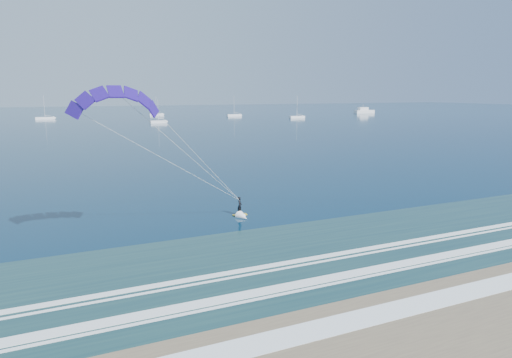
{
  "coord_description": "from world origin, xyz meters",
  "views": [
    {
      "loc": [
        -23.66,
        -20.83,
        13.45
      ],
      "look_at": [
        -3.93,
        22.25,
        4.4
      ],
      "focal_mm": 32.0,
      "sensor_mm": 36.0,
      "label": 1
    }
  ],
  "objects_px": {
    "sailboat_6": "(297,117)",
    "sailboat_2": "(45,118)",
    "kitesurfer_rig": "(186,154)",
    "sailboat_5": "(234,115)",
    "motor_yacht": "(364,111)",
    "sailboat_4": "(156,114)",
    "sailboat_3": "(158,122)"
  },
  "relations": [
    {
      "from": "sailboat_4",
      "to": "sailboat_6",
      "type": "distance_m",
      "value": 83.93
    },
    {
      "from": "sailboat_3",
      "to": "sailboat_5",
      "type": "height_order",
      "value": "sailboat_5"
    },
    {
      "from": "sailboat_6",
      "to": "sailboat_5",
      "type": "bearing_deg",
      "value": 127.17
    },
    {
      "from": "motor_yacht",
      "to": "kitesurfer_rig",
      "type": "bearing_deg",
      "value": -131.31
    },
    {
      "from": "kitesurfer_rig",
      "to": "motor_yacht",
      "type": "bearing_deg",
      "value": 48.69
    },
    {
      "from": "sailboat_3",
      "to": "sailboat_5",
      "type": "relative_size",
      "value": 0.89
    },
    {
      "from": "kitesurfer_rig",
      "to": "motor_yacht",
      "type": "xyz_separation_m",
      "value": [
        175.46,
        199.63,
        -6.21
      ]
    },
    {
      "from": "sailboat_3",
      "to": "sailboat_6",
      "type": "xyz_separation_m",
      "value": [
        74.79,
        8.72,
        0.01
      ]
    },
    {
      "from": "sailboat_4",
      "to": "sailboat_5",
      "type": "relative_size",
      "value": 0.96
    },
    {
      "from": "sailboat_4",
      "to": "sailboat_5",
      "type": "distance_m",
      "value": 46.55
    },
    {
      "from": "sailboat_2",
      "to": "sailboat_5",
      "type": "distance_m",
      "value": 97.66
    },
    {
      "from": "kitesurfer_rig",
      "to": "sailboat_5",
      "type": "xyz_separation_m",
      "value": [
        84.72,
        198.66,
        -7.05
      ]
    },
    {
      "from": "sailboat_2",
      "to": "sailboat_6",
      "type": "height_order",
      "value": "sailboat_2"
    },
    {
      "from": "sailboat_2",
      "to": "sailboat_6",
      "type": "distance_m",
      "value": 127.5
    },
    {
      "from": "motor_yacht",
      "to": "sailboat_4",
      "type": "xyz_separation_m",
      "value": [
        -128.6,
        26.13,
        -0.84
      ]
    },
    {
      "from": "sailboat_2",
      "to": "sailboat_5",
      "type": "height_order",
      "value": "sailboat_2"
    },
    {
      "from": "sailboat_4",
      "to": "kitesurfer_rig",
      "type": "bearing_deg",
      "value": -101.73
    },
    {
      "from": "sailboat_2",
      "to": "sailboat_3",
      "type": "distance_m",
      "value": 68.74
    },
    {
      "from": "sailboat_3",
      "to": "sailboat_6",
      "type": "relative_size",
      "value": 0.89
    },
    {
      "from": "motor_yacht",
      "to": "sailboat_4",
      "type": "bearing_deg",
      "value": 168.52
    },
    {
      "from": "motor_yacht",
      "to": "sailboat_2",
      "type": "distance_m",
      "value": 187.96
    },
    {
      "from": "sailboat_4",
      "to": "sailboat_6",
      "type": "relative_size",
      "value": 0.96
    },
    {
      "from": "kitesurfer_rig",
      "to": "sailboat_6",
      "type": "xyz_separation_m",
      "value": [
        107.87,
        168.12,
        -7.05
      ]
    },
    {
      "from": "sailboat_2",
      "to": "kitesurfer_rig",
      "type": "bearing_deg",
      "value": -86.71
    },
    {
      "from": "sailboat_5",
      "to": "sailboat_4",
      "type": "bearing_deg",
      "value": 144.4
    },
    {
      "from": "kitesurfer_rig",
      "to": "sailboat_5",
      "type": "height_order",
      "value": "kitesurfer_rig"
    },
    {
      "from": "sailboat_5",
      "to": "sailboat_6",
      "type": "relative_size",
      "value": 1.0
    },
    {
      "from": "motor_yacht",
      "to": "sailboat_4",
      "type": "relative_size",
      "value": 1.26
    },
    {
      "from": "kitesurfer_rig",
      "to": "sailboat_2",
      "type": "height_order",
      "value": "kitesurfer_rig"
    },
    {
      "from": "sailboat_2",
      "to": "sailboat_5",
      "type": "xyz_separation_m",
      "value": [
        96.86,
        -12.51,
        -0.0
      ]
    },
    {
      "from": "sailboat_6",
      "to": "sailboat_2",
      "type": "bearing_deg",
      "value": 160.27
    },
    {
      "from": "sailboat_5",
      "to": "sailboat_3",
      "type": "bearing_deg",
      "value": -142.75
    }
  ]
}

